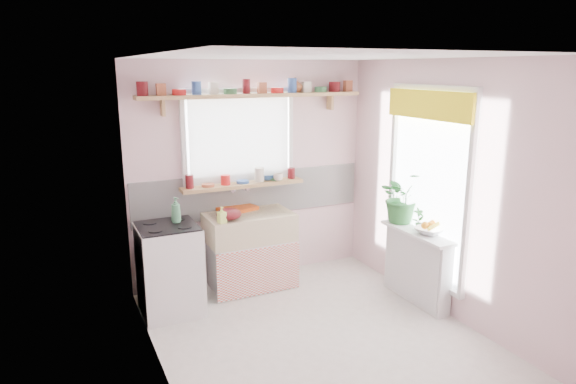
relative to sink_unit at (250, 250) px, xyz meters
name	(u,v)px	position (x,y,z in m)	size (l,w,h in m)	color
room	(334,168)	(0.81, -0.43, 0.94)	(3.20, 3.20, 3.20)	white
sink_unit	(250,250)	(0.00, 0.00, 0.00)	(0.95, 0.65, 1.11)	white
cooker	(170,269)	(-0.95, -0.24, 0.03)	(0.58, 0.58, 0.93)	white
radiator_ledge	(417,265)	(1.45, -1.09, -0.03)	(0.22, 0.95, 0.78)	white
windowsill	(243,185)	(0.00, 0.19, 0.71)	(1.40, 0.22, 0.04)	tan
pine_shelf	(254,95)	(0.15, 0.18, 1.69)	(2.52, 0.24, 0.04)	tan
shelf_crockery	(254,88)	(0.15, 0.18, 1.76)	(2.47, 0.11, 0.12)	#590F14
sill_crockery	(241,178)	(-0.02, 0.19, 0.78)	(1.35, 0.11, 0.12)	#590F14
dish_tray	(237,208)	(-0.07, 0.21, 0.44)	(0.40, 0.30, 0.04)	#CA4A12
colander	(229,214)	(-0.27, -0.11, 0.48)	(0.27, 0.27, 0.12)	#560E14
jade_plant	(402,197)	(1.48, -0.75, 0.63)	(0.51, 0.44, 0.56)	#2C6E31
fruit_bowl	(430,231)	(1.48, -1.22, 0.38)	(0.29, 0.29, 0.07)	silver
herb_pot	(419,219)	(1.48, -1.04, 0.46)	(0.12, 0.08, 0.23)	#266128
soap_bottle_sink	(222,215)	(-0.38, -0.19, 0.50)	(0.08, 0.08, 0.17)	#E7FF71
sill_cup	(278,177)	(0.41, 0.13, 0.77)	(0.11, 0.11, 0.09)	white
sill_bowl	(267,177)	(0.32, 0.25, 0.76)	(0.22, 0.22, 0.07)	#305B9F
shelf_vase	(295,85)	(0.67, 0.24, 1.79)	(0.16, 0.16, 0.17)	#AD5F35
cooker_bottle	(176,210)	(-0.84, -0.18, 0.61)	(0.10, 0.10, 0.26)	#44895E
fruit	(430,225)	(1.49, -1.22, 0.44)	(0.20, 0.14, 0.10)	orange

